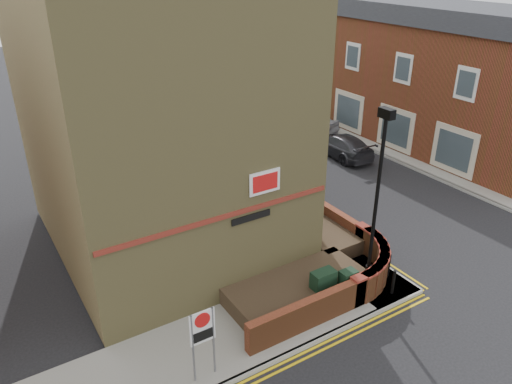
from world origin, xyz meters
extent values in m
plane|color=black|center=(0.00, 0.00, 0.00)|extent=(120.00, 120.00, 0.00)
cube|color=gray|center=(-3.50, 1.50, 0.06)|extent=(13.00, 3.00, 0.12)
cube|color=gray|center=(2.00, 16.00, 0.06)|extent=(2.00, 32.00, 0.12)
cube|color=gray|center=(13.00, 13.00, 0.06)|extent=(4.00, 40.00, 0.12)
cube|color=gray|center=(-3.50, 0.00, 0.06)|extent=(13.00, 0.15, 0.12)
cube|color=gray|center=(3.00, 16.00, 0.06)|extent=(0.15, 32.00, 0.12)
cube|color=gray|center=(11.00, 13.00, 0.06)|extent=(0.15, 40.00, 0.12)
cube|color=gold|center=(-3.50, -0.25, 0.01)|extent=(13.00, 0.28, 0.01)
cube|color=gold|center=(3.25, 16.00, 0.01)|extent=(0.28, 32.00, 0.01)
cube|color=olive|center=(-3.00, 8.00, 5.62)|extent=(8.00, 10.00, 11.00)
cube|color=maroon|center=(-3.00, 2.97, 3.32)|extent=(7.80, 0.06, 0.15)
cube|color=white|center=(-1.50, 2.96, 4.12)|extent=(1.10, 0.05, 0.75)
cube|color=black|center=(-2.00, 2.96, 3.02)|extent=(1.40, 0.04, 0.22)
cylinder|color=black|center=(1.60, 1.20, 3.12)|extent=(0.12, 0.12, 6.00)
cylinder|color=black|center=(1.60, 1.20, 0.52)|extent=(0.20, 0.20, 0.80)
cube|color=black|center=(1.60, 1.20, 6.27)|extent=(0.25, 0.50, 0.30)
cube|color=black|center=(-0.30, 1.30, 0.72)|extent=(0.80, 0.45, 1.20)
cube|color=black|center=(0.50, 1.00, 0.67)|extent=(0.55, 0.40, 1.10)
cylinder|color=black|center=(2.00, 0.40, 0.57)|extent=(0.11, 0.11, 0.90)
cylinder|color=black|center=(2.60, 1.20, 0.57)|extent=(0.11, 0.11, 0.90)
cylinder|color=slate|center=(-5.30, 0.50, 1.22)|extent=(0.06, 0.06, 2.20)
cylinder|color=slate|center=(-4.70, 0.50, 1.22)|extent=(0.06, 0.06, 2.20)
cube|color=white|center=(-5.00, 0.50, 1.82)|extent=(0.72, 0.04, 1.00)
cylinder|color=red|center=(-5.00, 0.47, 2.07)|extent=(0.44, 0.02, 0.44)
cube|color=brown|center=(14.50, 17.00, 3.50)|extent=(5.00, 30.00, 7.00)
cube|color=#24252A|center=(14.50, 17.00, 7.50)|extent=(5.40, 30.40, 1.00)
cube|color=#C0B79E|center=(14.50, 38.00, 3.50)|extent=(5.00, 12.00, 7.00)
cylinder|color=#382B1E|center=(2.00, 14.00, 2.40)|extent=(0.24, 0.24, 4.55)
sphere|color=#20541C|center=(2.00, 14.00, 5.00)|extent=(3.64, 3.64, 3.64)
sphere|color=#20541C|center=(2.40, 13.70, 4.15)|extent=(2.60, 2.60, 2.60)
sphere|color=#20541C|center=(1.70, 14.40, 4.54)|extent=(2.86, 2.86, 2.86)
cylinder|color=#382B1E|center=(2.00, 22.00, 2.64)|extent=(0.24, 0.24, 5.04)
sphere|color=#20541C|center=(2.00, 22.00, 5.52)|extent=(4.03, 4.03, 4.03)
sphere|color=#20541C|center=(2.40, 21.70, 4.58)|extent=(2.88, 2.88, 2.88)
sphere|color=#20541C|center=(1.70, 22.40, 5.02)|extent=(3.17, 3.17, 3.17)
cylinder|color=#382B1E|center=(2.00, 30.00, 2.50)|extent=(0.24, 0.24, 4.76)
sphere|color=#20541C|center=(2.00, 30.00, 5.22)|extent=(3.81, 3.81, 3.81)
sphere|color=#20541C|center=(2.40, 29.70, 4.34)|extent=(2.72, 2.72, 2.72)
sphere|color=#20541C|center=(1.70, 30.40, 4.74)|extent=(2.99, 2.99, 2.99)
cylinder|color=black|center=(2.40, 25.00, 1.72)|extent=(0.10, 0.10, 3.20)
imported|color=black|center=(2.40, 25.00, 3.82)|extent=(0.20, 0.16, 1.00)
imported|color=silver|center=(4.83, 10.89, 0.76)|extent=(3.14, 4.90, 1.52)
imported|color=maroon|center=(3.60, 18.42, 0.74)|extent=(3.17, 5.59, 1.47)
imported|color=#2A2A2E|center=(9.00, 11.13, 0.63)|extent=(2.02, 4.45, 1.26)
imported|color=silver|center=(9.82, 15.56, 0.74)|extent=(3.08, 4.67, 1.48)
camera|label=1|loc=(-9.15, -8.73, 10.59)|focal=35.00mm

